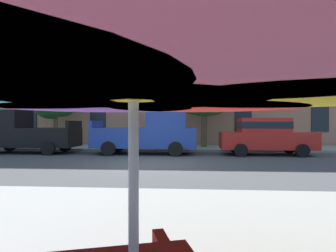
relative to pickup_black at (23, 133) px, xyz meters
name	(u,v)px	position (x,y,z in m)	size (l,w,h in m)	color
ground_plane	(152,164)	(7.17, -3.70, -1.03)	(120.00, 120.00, 0.00)	#424244
sidewalk_far	(167,148)	(7.17, 3.10, -0.97)	(56.00, 3.60, 0.12)	gray
apartment_building	(174,32)	(7.17, 11.29, 8.57)	(44.41, 12.08, 19.20)	#A87056
pickup_black	(23,133)	(0.00, 0.00, 0.00)	(5.10, 2.12, 2.20)	black
pickup_blue	(149,133)	(6.57, 0.00, 0.00)	(5.10, 2.12, 2.20)	navy
sedan_red	(265,135)	(12.21, 0.00, -0.08)	(4.40, 1.98, 1.78)	#B21E19
street_tree_left	(54,101)	(-0.11, 3.68, 1.97)	(2.67, 2.53, 4.24)	brown
street_tree_middle	(205,91)	(9.50, 3.39, 2.50)	(3.65, 3.54, 5.22)	brown
patio_umbrella	(133,55)	(8.26, -12.70, 0.85)	(3.35, 3.11, 2.20)	silver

